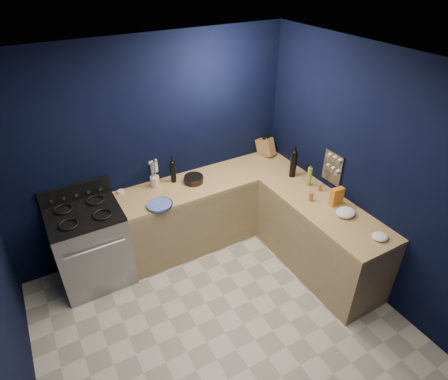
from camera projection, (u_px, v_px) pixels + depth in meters
floor at (226, 333)px, 3.82m from camera, size 3.50×3.50×0.02m
ceiling at (226, 77)px, 2.38m from camera, size 3.50×3.50×0.02m
wall_back at (151, 151)px, 4.38m from camera, size 3.50×0.02×2.60m
wall_right at (374, 180)px, 3.83m from camera, size 0.02×3.50×2.60m
cab_back at (211, 210)px, 4.87m from camera, size 2.30×0.63×0.86m
top_back at (210, 180)px, 4.62m from camera, size 2.30×0.63×0.04m
cab_right at (319, 239)px, 4.38m from camera, size 0.63×1.67×0.86m
top_right at (325, 208)px, 4.13m from camera, size 0.63×1.67×0.04m
gas_range at (92, 248)px, 4.21m from camera, size 0.76×0.66×0.92m
oven_door at (99, 266)px, 3.98m from camera, size 0.59×0.02×0.42m
cooktop at (83, 214)px, 3.95m from camera, size 0.76×0.66×0.03m
backguard at (75, 192)px, 4.11m from camera, size 0.76×0.06×0.20m
spice_panel at (333, 168)px, 4.28m from camera, size 0.02×0.28×0.38m
wall_outlet at (154, 168)px, 4.48m from camera, size 0.09×0.02×0.13m
plate_stack at (159, 205)px, 4.12m from camera, size 0.30×0.30×0.03m
ramekin at (121, 192)px, 4.34m from camera, size 0.09×0.09×0.03m
utensil_crock at (155, 182)px, 4.43m from camera, size 0.14×0.14×0.14m
wine_bottle_back at (173, 172)px, 4.49m from camera, size 0.09×0.09×0.27m
lemon_basket at (194, 179)px, 4.52m from camera, size 0.29×0.29×0.09m
knife_block at (266, 147)px, 5.08m from camera, size 0.21×0.31×0.30m
wine_bottle_right at (293, 164)px, 4.58m from camera, size 0.08×0.08×0.33m
oil_bottle at (309, 177)px, 4.43m from camera, size 0.07×0.07×0.24m
spice_jar_near at (311, 197)px, 4.19m from camera, size 0.05×0.05×0.11m
spice_jar_far at (319, 187)px, 4.37m from camera, size 0.05×0.05×0.09m
crouton_bag at (337, 197)px, 4.10m from camera, size 0.15×0.08×0.21m
towel_front at (346, 212)px, 3.96m from camera, size 0.26×0.23×0.08m
towel_end at (380, 237)px, 3.66m from camera, size 0.18×0.16×0.05m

